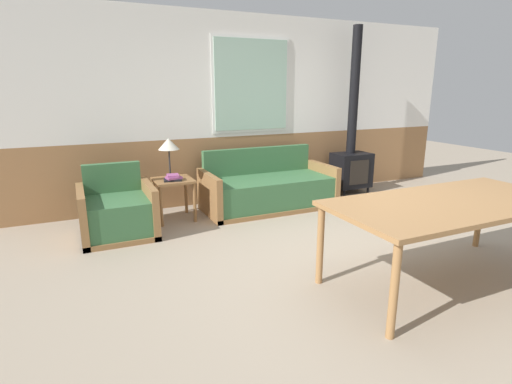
# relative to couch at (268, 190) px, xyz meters

# --- Properties ---
(ground_plane) EXTENTS (16.00, 16.00, 0.00)m
(ground_plane) POSITION_rel_couch_xyz_m (0.04, -2.01, -0.26)
(ground_plane) COLOR gray
(wall_back) EXTENTS (7.20, 0.09, 2.70)m
(wall_back) POSITION_rel_couch_xyz_m (0.04, 0.62, 1.11)
(wall_back) COLOR #996B42
(wall_back) RESTS_ON ground_plane
(couch) EXTENTS (1.85, 0.86, 0.82)m
(couch) POSITION_rel_couch_xyz_m (0.00, 0.00, 0.00)
(couch) COLOR olive
(couch) RESTS_ON ground_plane
(armchair) EXTENTS (0.82, 0.81, 0.80)m
(armchair) POSITION_rel_couch_xyz_m (-2.08, -0.26, 0.00)
(armchair) COLOR olive
(armchair) RESTS_ON ground_plane
(side_table) EXTENTS (0.49, 0.49, 0.54)m
(side_table) POSITION_rel_couch_xyz_m (-1.35, 0.05, 0.18)
(side_table) COLOR olive
(side_table) RESTS_ON ground_plane
(table_lamp) EXTENTS (0.27, 0.27, 0.52)m
(table_lamp) POSITION_rel_couch_xyz_m (-1.36, 0.13, 0.71)
(table_lamp) COLOR #262628
(table_lamp) RESTS_ON side_table
(book_stack) EXTENTS (0.24, 0.19, 0.08)m
(book_stack) POSITION_rel_couch_xyz_m (-1.36, -0.04, 0.31)
(book_stack) COLOR black
(book_stack) RESTS_ON side_table
(dining_table) EXTENTS (2.15, 1.01, 0.75)m
(dining_table) POSITION_rel_couch_xyz_m (0.42, -2.68, 0.43)
(dining_table) COLOR #9E7042
(dining_table) RESTS_ON ground_plane
(wood_stove) EXTENTS (0.59, 0.42, 2.59)m
(wood_stove) POSITION_rel_couch_xyz_m (1.61, 0.23, 0.41)
(wood_stove) COLOR black
(wood_stove) RESTS_ON ground_plane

